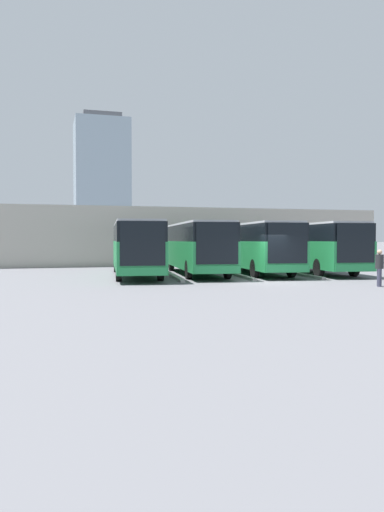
% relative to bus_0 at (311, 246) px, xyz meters
% --- Properties ---
extents(ground_plane, '(600.00, 600.00, 0.00)m').
position_rel_bus_0_xyz_m(ground_plane, '(5.98, 6.00, -1.83)').
color(ground_plane, '#5B5B60').
extents(bus_0, '(3.90, 12.64, 3.28)m').
position_rel_bus_0_xyz_m(bus_0, '(0.00, 0.00, 0.00)').
color(bus_0, '#238447').
rests_on(bus_0, ground_plane).
extents(curb_divider_0, '(1.11, 7.87, 0.15)m').
position_rel_bus_0_xyz_m(curb_divider_0, '(1.99, 1.84, -1.76)').
color(curb_divider_0, '#9E9E99').
rests_on(curb_divider_0, ground_plane).
extents(bus_1, '(3.90, 12.64, 3.28)m').
position_rel_bus_0_xyz_m(bus_1, '(3.99, -0.36, 0.00)').
color(bus_1, '#238447').
rests_on(bus_1, ground_plane).
extents(curb_divider_1, '(1.11, 7.87, 0.15)m').
position_rel_bus_0_xyz_m(curb_divider_1, '(5.98, 1.48, -1.76)').
color(curb_divider_1, '#9E9E99').
rests_on(curb_divider_1, ground_plane).
extents(bus_2, '(3.90, 12.64, 3.28)m').
position_rel_bus_0_xyz_m(bus_2, '(7.98, -0.45, 0.00)').
color(bus_2, '#238447').
rests_on(bus_2, ground_plane).
extents(curb_divider_2, '(1.11, 7.87, 0.15)m').
position_rel_bus_0_xyz_m(curb_divider_2, '(9.97, 1.39, -1.76)').
color(curb_divider_2, '#9E9E99').
rests_on(curb_divider_2, ground_plane).
extents(bus_3, '(3.90, 12.64, 3.28)m').
position_rel_bus_0_xyz_m(bus_3, '(11.96, -0.10, 0.00)').
color(bus_3, '#238447').
rests_on(bus_3, ground_plane).
extents(pedestrian, '(0.54, 0.54, 1.76)m').
position_rel_bus_0_xyz_m(pedestrian, '(1.93, 9.90, -0.88)').
color(pedestrian, '#38384C').
rests_on(pedestrian, ground_plane).
extents(station_building, '(37.23, 14.81, 4.99)m').
position_rel_bus_0_xyz_m(station_building, '(5.98, -16.59, 0.69)').
color(station_building, '#A8A399').
rests_on(station_building, ground_plane).
extents(office_tower, '(21.58, 21.58, 52.97)m').
position_rel_bus_0_xyz_m(office_tower, '(-3.85, -177.88, 24.06)').
color(office_tower, '#93A8B7').
rests_on(office_tower, ground_plane).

